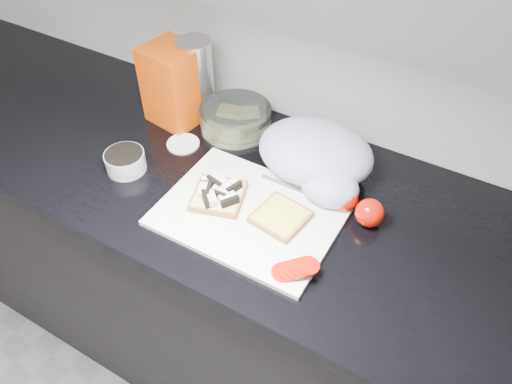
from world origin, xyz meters
TOP-DOWN VIEW (x-y plane):
  - base_cabinet at (0.00, 1.20)m, footprint 3.50×0.60m
  - countertop at (0.00, 1.20)m, footprint 3.50×0.64m
  - cutting_board at (0.12, 1.11)m, footprint 0.40×0.30m
  - bread_left at (0.04, 1.11)m, footprint 0.15×0.15m
  - bread_right at (0.20, 1.13)m, footprint 0.13×0.13m
  - tomato_slices at (0.29, 1.01)m, footprint 0.10×0.09m
  - knife at (0.20, 1.23)m, footprint 0.18×0.01m
  - seed_tub at (-0.23, 1.09)m, footprint 0.10×0.10m
  - tub_lid at (-0.16, 1.24)m, footprint 0.11×0.11m
  - glass_bowl at (-0.07, 1.36)m, footprint 0.19×0.19m
  - bread_bag at (-0.24, 1.34)m, footprint 0.16×0.15m
  - steel_canister at (-0.20, 1.39)m, footprint 0.09×0.09m
  - grocery_bag at (0.20, 1.31)m, footprint 0.30×0.26m
  - whole_tomatoes at (0.33, 1.23)m, footprint 0.13×0.08m

SIDE VIEW (x-z plane):
  - base_cabinet at x=0.00m, z-range 0.00..0.86m
  - countertop at x=0.00m, z-range 0.86..0.90m
  - tub_lid at x=-0.16m, z-range 0.90..0.91m
  - cutting_board at x=0.12m, z-range 0.90..0.91m
  - knife at x=0.20m, z-range 0.91..0.92m
  - bread_right at x=0.20m, z-range 0.91..0.93m
  - tomato_slices at x=0.29m, z-range 0.91..0.93m
  - bread_left at x=0.04m, z-range 0.91..0.94m
  - seed_tub at x=-0.23m, z-range 0.90..0.95m
  - whole_tomatoes at x=0.33m, z-range 0.90..0.97m
  - glass_bowl at x=-0.07m, z-range 0.90..0.98m
  - grocery_bag at x=0.20m, z-range 0.90..1.02m
  - bread_bag at x=-0.24m, z-range 0.90..1.12m
  - steel_canister at x=-0.20m, z-range 0.90..1.12m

